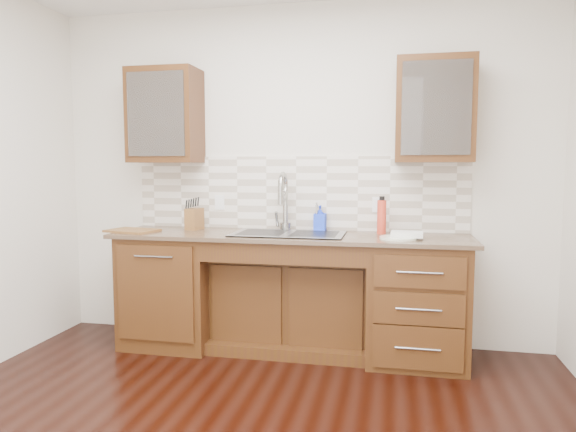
% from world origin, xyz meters
% --- Properties ---
extents(wall_back, '(4.00, 0.10, 2.70)m').
position_xyz_m(wall_back, '(0.00, 1.80, 1.35)').
color(wall_back, silver).
rests_on(wall_back, ground).
extents(base_cabinet_left, '(0.70, 0.62, 0.88)m').
position_xyz_m(base_cabinet_left, '(-0.95, 1.44, 0.44)').
color(base_cabinet_left, '#593014').
rests_on(base_cabinet_left, ground).
extents(base_cabinet_center, '(1.20, 0.44, 0.70)m').
position_xyz_m(base_cabinet_center, '(0.00, 1.53, 0.35)').
color(base_cabinet_center, '#593014').
rests_on(base_cabinet_center, ground).
extents(base_cabinet_right, '(0.70, 0.62, 0.88)m').
position_xyz_m(base_cabinet_right, '(0.95, 1.44, 0.44)').
color(base_cabinet_right, '#593014').
rests_on(base_cabinet_right, ground).
extents(countertop, '(2.70, 0.65, 0.03)m').
position_xyz_m(countertop, '(0.00, 1.43, 0.90)').
color(countertop, '#84705B').
rests_on(countertop, base_cabinet_left).
extents(backsplash, '(2.70, 0.02, 0.59)m').
position_xyz_m(backsplash, '(0.00, 1.74, 1.21)').
color(backsplash, beige).
rests_on(backsplash, wall_back).
extents(sink, '(0.84, 0.46, 0.19)m').
position_xyz_m(sink, '(0.00, 1.41, 0.83)').
color(sink, '#9E9EA5').
rests_on(sink, countertop).
extents(faucet, '(0.04, 0.04, 0.40)m').
position_xyz_m(faucet, '(-0.07, 1.64, 1.11)').
color(faucet, '#999993').
rests_on(faucet, countertop).
extents(filter_tap, '(0.02, 0.02, 0.24)m').
position_xyz_m(filter_tap, '(0.18, 1.65, 1.03)').
color(filter_tap, '#999993').
rests_on(filter_tap, countertop).
extents(upper_cabinet_left, '(0.55, 0.34, 0.75)m').
position_xyz_m(upper_cabinet_left, '(-1.05, 1.58, 1.83)').
color(upper_cabinet_left, '#593014').
rests_on(upper_cabinet_left, wall_back).
extents(upper_cabinet_right, '(0.55, 0.34, 0.75)m').
position_xyz_m(upper_cabinet_right, '(1.05, 1.58, 1.83)').
color(upper_cabinet_right, '#593014').
rests_on(upper_cabinet_right, wall_back).
extents(outlet_left, '(0.08, 0.01, 0.12)m').
position_xyz_m(outlet_left, '(-0.65, 1.73, 1.12)').
color(outlet_left, white).
rests_on(outlet_left, backsplash).
extents(outlet_right, '(0.08, 0.01, 0.12)m').
position_xyz_m(outlet_right, '(0.65, 1.73, 1.12)').
color(outlet_right, white).
rests_on(outlet_right, backsplash).
extents(soap_bottle, '(0.09, 0.10, 0.20)m').
position_xyz_m(soap_bottle, '(0.20, 1.67, 1.01)').
color(soap_bottle, blue).
rests_on(soap_bottle, countertop).
extents(water_bottle, '(0.09, 0.09, 0.26)m').
position_xyz_m(water_bottle, '(0.69, 1.59, 1.04)').
color(water_bottle, red).
rests_on(water_bottle, countertop).
extents(plate, '(0.34, 0.34, 0.01)m').
position_xyz_m(plate, '(0.81, 1.33, 0.92)').
color(plate, silver).
rests_on(plate, countertop).
extents(dish_towel, '(0.23, 0.17, 0.04)m').
position_xyz_m(dish_towel, '(0.87, 1.35, 0.94)').
color(dish_towel, white).
rests_on(dish_towel, plate).
extents(knife_block, '(0.12, 0.17, 0.17)m').
position_xyz_m(knife_block, '(-0.81, 1.55, 1.00)').
color(knife_block, '#915E33').
rests_on(knife_block, countertop).
extents(cutting_board, '(0.42, 0.33, 0.02)m').
position_xyz_m(cutting_board, '(-1.23, 1.32, 0.92)').
color(cutting_board, '#945C20').
rests_on(cutting_board, countertop).
extents(cup_left_a, '(0.13, 0.13, 0.09)m').
position_xyz_m(cup_left_a, '(-1.15, 1.58, 1.77)').
color(cup_left_a, silver).
rests_on(cup_left_a, upper_cabinet_left).
extents(cup_left_b, '(0.11, 0.11, 0.08)m').
position_xyz_m(cup_left_b, '(-1.01, 1.58, 1.77)').
color(cup_left_b, white).
rests_on(cup_left_b, upper_cabinet_left).
extents(cup_right_a, '(0.17, 0.17, 0.10)m').
position_xyz_m(cup_right_a, '(0.91, 1.58, 1.78)').
color(cup_right_a, white).
rests_on(cup_right_a, upper_cabinet_right).
extents(cup_right_b, '(0.11, 0.11, 0.09)m').
position_xyz_m(cup_right_b, '(1.14, 1.58, 1.77)').
color(cup_right_b, white).
rests_on(cup_right_b, upper_cabinet_right).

